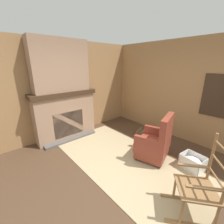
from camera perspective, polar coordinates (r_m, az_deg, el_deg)
name	(u,v)px	position (r m, az deg, el deg)	size (l,w,h in m)	color
ground_plane	(120,177)	(3.08, 2.89, -23.60)	(14.00, 14.00, 0.00)	#4C3523
wood_panel_wall_left	(59,91)	(4.44, -19.40, 7.73)	(0.06, 5.40, 2.66)	#9E7247
wood_panel_wall_back	(188,92)	(4.42, 26.90, 6.78)	(5.40, 0.09, 2.66)	#9E7247
fireplace_hearth	(66,115)	(4.38, -17.29, -1.19)	(0.61, 1.74, 1.34)	#9E7A60
chimney_breast	(60,66)	(4.16, -19.10, 16.31)	(0.35, 1.44, 1.30)	#9E7A60
area_rug	(123,160)	(3.50, 4.40, -17.62)	(3.52, 1.74, 0.01)	tan
armchair	(155,143)	(3.48, 16.07, -11.44)	(0.81, 0.86, 1.04)	brown
rocking_chair	(199,190)	(2.57, 30.23, -24.36)	(0.91, 0.85, 1.17)	olive
firewood_stack	(143,132)	(4.66, 11.75, -7.54)	(0.47, 0.48, 0.12)	brown
laundry_basket	(192,162)	(3.57, 28.32, -16.49)	(0.46, 0.39, 0.29)	white
oil_lamp_vase	(45,89)	(4.10, -24.10, 7.93)	(0.10, 0.10, 0.27)	#B24C42
storage_case	(75,87)	(4.41, -13.88, 9.19)	(0.16, 0.25, 0.13)	gray
decorative_plate_on_mantel	(64,86)	(4.29, -17.66, 9.28)	(0.06, 0.24, 0.23)	gold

